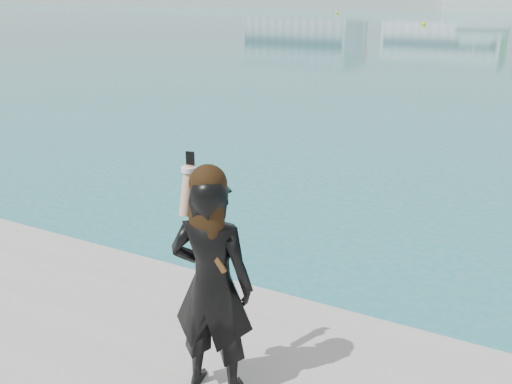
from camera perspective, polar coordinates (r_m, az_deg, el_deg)
motor_yacht at (r=115.43m, az=22.11°, el=17.34°), size 16.38×8.47×7.36m
buoy_far at (r=101.30m, az=8.08°, el=17.22°), size 0.50×0.50×0.50m
buoy_extra at (r=70.94m, az=16.43°, el=15.72°), size 0.50×0.50×0.50m
woman at (r=4.35m, az=-4.47°, el=-8.73°), size 0.72×0.54×1.88m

